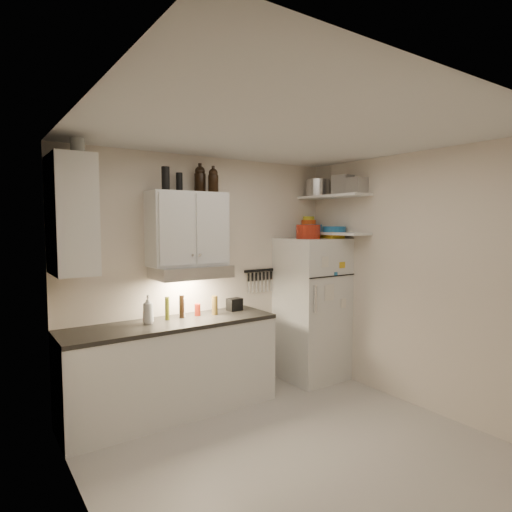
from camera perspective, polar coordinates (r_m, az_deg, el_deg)
floor at (r=3.94m, az=4.86°, el=-24.33°), size 3.20×3.00×0.02m
ceiling at (r=3.53m, az=5.15°, el=16.26°), size 3.20×3.00×0.02m
back_wall at (r=4.75m, az=-6.67°, el=-2.67°), size 3.20×0.02×2.60m
left_wall at (r=2.79m, az=-21.72°, el=-8.01°), size 0.02×3.00×2.60m
right_wall at (r=4.69m, az=20.39°, el=-3.02°), size 0.02×3.00×2.60m
base_cabinet at (r=4.44m, az=-11.12°, el=-14.64°), size 2.10×0.60×0.88m
countertop at (r=4.32m, az=-11.21°, el=-8.85°), size 2.10×0.62×0.04m
upper_cabinet at (r=4.43m, az=-9.11°, el=3.60°), size 0.80×0.33×0.75m
side_cabinet at (r=3.94m, az=-23.40°, el=5.01°), size 0.33×0.55×1.00m
range_hood at (r=4.40m, az=-8.68°, el=-2.09°), size 0.76×0.46×0.12m
fridge at (r=5.25m, az=7.45°, el=-6.97°), size 0.70×0.68×1.70m
shelf_hi at (r=5.20m, az=10.27°, el=7.84°), size 0.30×0.95×0.03m
shelf_lo at (r=5.19m, az=10.20°, el=2.98°), size 0.30×0.95×0.03m
knife_strip at (r=5.09m, az=0.44°, el=-1.94°), size 0.42×0.02×0.03m
dutch_oven at (r=5.06m, az=6.97°, el=3.24°), size 0.32×0.32×0.16m
book_stack at (r=5.19m, az=10.19°, el=2.75°), size 0.22×0.26×0.08m
spice_jar at (r=5.14m, az=7.85°, el=2.84°), size 0.07×0.07×0.09m
stock_pot at (r=5.40m, az=8.22°, el=8.98°), size 0.36×0.36×0.20m
tin_a at (r=5.18m, az=11.64°, el=9.25°), size 0.25×0.23×0.23m
tin_b at (r=5.03m, az=13.31°, el=9.12°), size 0.18×0.18×0.18m
bowl_teal at (r=5.43m, az=7.58°, el=3.72°), size 0.23×0.23×0.09m
bowl_orange at (r=5.47m, az=7.04°, el=4.49°), size 0.18×0.18×0.05m
bowl_yellow at (r=5.47m, az=7.04°, el=5.02°), size 0.14×0.14×0.05m
plates at (r=5.19m, az=10.36°, el=3.53°), size 0.33×0.33×0.07m
growler_a at (r=4.58m, az=-7.47°, el=10.12°), size 0.16×0.16×0.28m
growler_b at (r=4.52m, az=-5.72°, el=10.02°), size 0.14×0.14×0.25m
thermos_a at (r=4.48m, az=-10.20°, el=9.64°), size 0.08×0.08×0.19m
thermos_b at (r=4.29m, az=-11.96°, el=10.07°), size 0.09×0.09×0.23m
side_jar at (r=4.01m, az=-22.71°, el=13.30°), size 0.14×0.14×0.15m
soap_bottle at (r=4.24m, az=-14.21°, el=-6.73°), size 0.14×0.14×0.31m
pepper_mill at (r=4.55m, az=-5.52°, el=-6.56°), size 0.07×0.07×0.20m
oil_bottle at (r=4.37m, az=-11.76°, el=-6.85°), size 0.05×0.05×0.23m
vinegar_bottle at (r=4.43m, az=-9.88°, el=-6.66°), size 0.06×0.06×0.23m
clear_bottle at (r=4.49m, az=-9.83°, el=-6.80°), size 0.07×0.07×0.19m
red_jar at (r=4.53m, az=-7.80°, el=-7.11°), size 0.07×0.07×0.12m
caddy at (r=4.75m, az=-2.88°, el=-6.46°), size 0.17×0.13×0.13m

